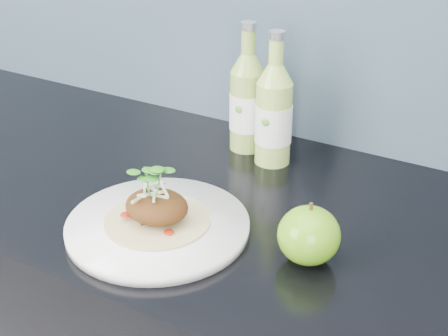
{
  "coord_description": "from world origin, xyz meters",
  "views": [
    {
      "loc": [
        0.45,
        0.93,
        1.42
      ],
      "look_at": [
        0.04,
        1.62,
        1.0
      ],
      "focal_mm": 50.0,
      "sensor_mm": 36.0,
      "label": 1
    }
  ],
  "objects": [
    {
      "name": "pork_taco",
      "position": [
        -0.04,
        1.56,
        0.94
      ],
      "size": [
        0.16,
        0.16,
        0.1
      ],
      "color": "tan",
      "rests_on": "dinner_plate"
    },
    {
      "name": "cider_bottle_left",
      "position": [
        -0.06,
        1.88,
        0.99
      ],
      "size": [
        0.08,
        0.08,
        0.24
      ],
      "rotation": [
        0.0,
        0.0,
        0.18
      ],
      "color": "#8DAB47",
      "rests_on": "kitchen_counter"
    },
    {
      "name": "dinner_plate",
      "position": [
        -0.04,
        1.56,
        0.91
      ],
      "size": [
        0.3,
        0.3,
        0.02
      ],
      "color": "white",
      "rests_on": "kitchen_counter"
    },
    {
      "name": "cider_bottle_right",
      "position": [
        0.01,
        1.86,
        0.99
      ],
      "size": [
        0.08,
        0.08,
        0.24
      ],
      "rotation": [
        0.0,
        0.0,
        -0.18
      ],
      "color": "#A2C853",
      "rests_on": "kitchen_counter"
    },
    {
      "name": "green_apple",
      "position": [
        0.19,
        1.61,
        0.94
      ],
      "size": [
        0.1,
        0.1,
        0.09
      ],
      "rotation": [
        0.0,
        0.0,
        0.14
      ],
      "color": "#489710",
      "rests_on": "kitchen_counter"
    }
  ]
}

